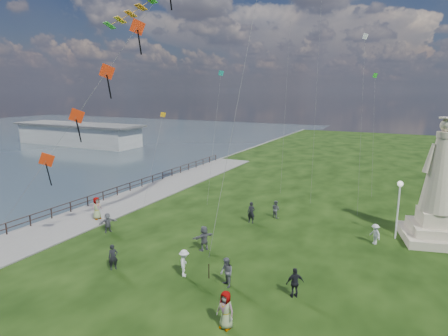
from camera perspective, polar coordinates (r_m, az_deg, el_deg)
The scene contains 18 objects.
waterfront at distance 36.27m, azimuth -19.98°, elevation -6.32°, with size 200.00×200.00×1.51m.
pier_pavilion at distance 84.51m, azimuth -21.31°, elevation 4.86°, with size 30.00×8.00×4.40m.
statue at distance 30.74m, azimuth 29.96°, elevation -3.70°, with size 5.29×5.29×8.94m.
lamppost at distance 29.89m, azimuth 25.12°, elevation -4.08°, with size 0.40×0.40×4.37m.
person_0 at distance 24.31m, azimuth -16.55°, elevation -12.89°, with size 0.58×0.38×1.58m, color black.
person_1 at distance 21.49m, azimuth 0.38°, elevation -15.63°, with size 0.82×0.50×1.68m, color #595960.
person_2 at distance 22.70m, azimuth -6.08°, elevation -14.21°, with size 1.05×0.54×1.63m, color silver.
person_3 at distance 20.87m, azimuth 10.76°, elevation -16.79°, with size 0.96×0.49×1.64m, color black.
person_4 at distance 18.23m, azimuth 0.25°, elevation -20.80°, with size 0.89×0.54×1.81m, color #595960.
person_5 at distance 30.43m, azimuth -17.30°, elevation -7.93°, with size 1.42×0.61×1.53m, color #595960.
person_6 at distance 31.06m, azimuth 4.16°, elevation -6.79°, with size 0.64×0.42×1.76m, color black.
person_7 at distance 32.53m, azimuth 7.87°, elevation -6.24°, with size 0.74×0.45×1.52m, color #595960.
person_8 at distance 28.98m, azimuth 22.02°, elevation -9.32°, with size 0.96×0.49×1.48m, color silver.
person_9 at distance 32.30m, azimuth 30.38°, elevation -7.91°, with size 0.89×0.46×1.52m, color black.
person_10 at distance 33.36m, azimuth -18.80°, elevation -5.97°, with size 0.93×0.57×1.90m, color #595960.
person_11 at distance 25.94m, azimuth -3.06°, elevation -10.61°, with size 1.61×0.69×1.74m, color #595960.
red_kite_train at distance 25.65m, azimuth -15.67°, elevation 16.08°, with size 11.23×9.35×20.71m.
small_kites at distance 38.25m, azimuth 16.64°, elevation 15.55°, with size 30.80×17.75×24.48m.
Camera 1 is at (10.17, -14.54, 10.69)m, focal length 30.00 mm.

